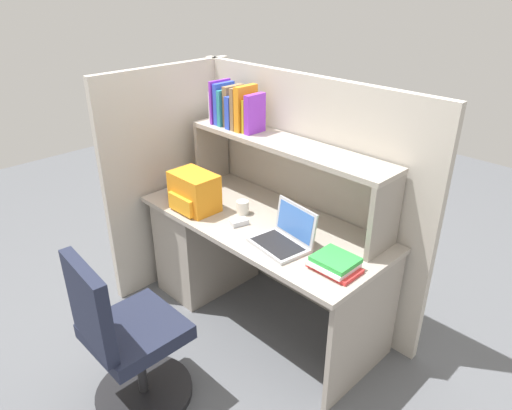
# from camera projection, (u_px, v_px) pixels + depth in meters

# --- Properties ---
(ground_plane) EXTENTS (8.00, 8.00, 0.00)m
(ground_plane) POSITION_uv_depth(u_px,v_px,m) (261.00, 315.00, 3.16)
(ground_plane) COLOR #595B60
(desk) EXTENTS (1.60, 0.70, 0.73)m
(desk) POSITION_uv_depth(u_px,v_px,m) (222.00, 242.00, 3.23)
(desk) COLOR #AAA093
(desk) RESTS_ON ground_plane
(cubicle_partition_rear) EXTENTS (1.84, 0.05, 1.55)m
(cubicle_partition_rear) POSITION_uv_depth(u_px,v_px,m) (303.00, 195.00, 3.06)
(cubicle_partition_rear) COLOR #BCB5A8
(cubicle_partition_rear) RESTS_ON ground_plane
(cubicle_partition_left) EXTENTS (0.05, 1.06, 1.55)m
(cubicle_partition_left) POSITION_uv_depth(u_px,v_px,m) (173.00, 177.00, 3.33)
(cubicle_partition_left) COLOR #BCB5A8
(cubicle_partition_left) RESTS_ON ground_plane
(overhead_hutch) EXTENTS (1.44, 0.28, 0.45)m
(overhead_hutch) POSITION_uv_depth(u_px,v_px,m) (286.00, 157.00, 2.81)
(overhead_hutch) COLOR gray
(overhead_hutch) RESTS_ON desk
(reference_books_on_shelf) EXTENTS (0.38, 0.18, 0.28)m
(reference_books_on_shelf) POSITION_uv_depth(u_px,v_px,m) (237.00, 108.00, 2.98)
(reference_books_on_shelf) COLOR white
(reference_books_on_shelf) RESTS_ON overhead_hutch
(laptop) EXTENTS (0.34, 0.29, 0.22)m
(laptop) POSITION_uv_depth(u_px,v_px,m) (285.00, 237.00, 2.56)
(laptop) COLOR #B7BABF
(laptop) RESTS_ON desk
(backpack) EXTENTS (0.30, 0.23, 0.24)m
(backpack) POSITION_uv_depth(u_px,v_px,m) (194.00, 192.00, 2.92)
(backpack) COLOR orange
(backpack) RESTS_ON desk
(computer_mouse) EXTENTS (0.09, 0.12, 0.03)m
(computer_mouse) POSITION_uv_depth(u_px,v_px,m) (239.00, 222.00, 2.78)
(computer_mouse) COLOR silver
(computer_mouse) RESTS_ON desk
(paper_cup) EXTENTS (0.08, 0.08, 0.08)m
(paper_cup) POSITION_uv_depth(u_px,v_px,m) (243.00, 207.00, 2.90)
(paper_cup) COLOR white
(paper_cup) RESTS_ON desk
(snack_canister) EXTENTS (0.10, 0.10, 0.12)m
(snack_canister) POSITION_uv_depth(u_px,v_px,m) (176.00, 187.00, 3.13)
(snack_canister) COLOR maroon
(snack_canister) RESTS_ON desk
(desk_book_stack) EXTENTS (0.25, 0.19, 0.07)m
(desk_book_stack) POSITION_uv_depth(u_px,v_px,m) (335.00, 264.00, 2.35)
(desk_book_stack) COLOR red
(desk_book_stack) RESTS_ON desk
(office_chair) EXTENTS (0.52, 0.52, 0.93)m
(office_chair) POSITION_uv_depth(u_px,v_px,m) (127.00, 345.00, 2.36)
(office_chair) COLOR black
(office_chair) RESTS_ON ground_plane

